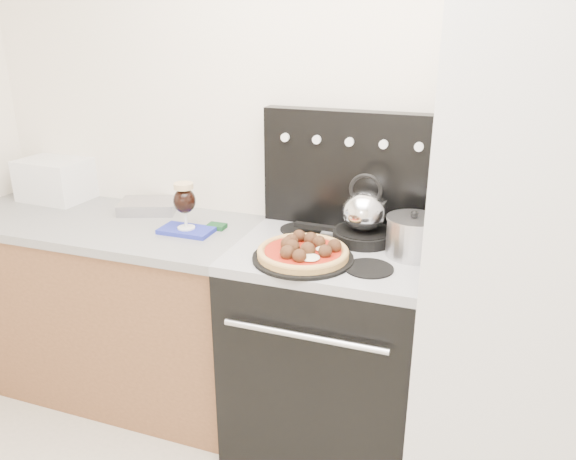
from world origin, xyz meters
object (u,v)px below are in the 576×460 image
at_px(stock_pot, 413,238).
at_px(pizza, 303,250).
at_px(beer_glass, 185,206).
at_px(stove_body, 329,352).
at_px(toaster_oven, 55,179).
at_px(oven_mitt, 187,230).
at_px(skillet, 363,236).
at_px(base_cabinet, 114,309).
at_px(tea_kettle, 365,207).
at_px(fridge, 523,268).
at_px(pizza_pan, 303,258).

bearing_deg(stock_pot, pizza, -154.92).
bearing_deg(beer_glass, pizza, -14.53).
bearing_deg(stove_body, toaster_oven, 172.08).
bearing_deg(oven_mitt, skillet, 8.36).
bearing_deg(stove_body, pizza, -116.26).
xyz_separation_m(oven_mitt, beer_glass, (0.00, 0.00, 0.11)).
bearing_deg(stove_body, base_cabinet, 178.70).
distance_m(tea_kettle, stock_pot, 0.23).
height_order(fridge, oven_mitt, fridge).
bearing_deg(pizza, stock_pot, 25.08).
relative_size(fridge, pizza, 5.53).
relative_size(stove_body, pizza, 2.56).
bearing_deg(base_cabinet, beer_glass, -2.80).
bearing_deg(pizza_pan, stock_pot, 25.08).
height_order(base_cabinet, beer_glass, beer_glass).
xyz_separation_m(base_cabinet, stove_body, (1.10, -0.02, 0.01)).
xyz_separation_m(pizza_pan, stock_pot, (0.38, 0.18, 0.07)).
bearing_deg(toaster_oven, stock_pot, -2.56).
xyz_separation_m(base_cabinet, pizza, (1.03, -0.17, 0.53)).
xyz_separation_m(stove_body, pizza_pan, (-0.07, -0.15, 0.49)).
height_order(pizza, stock_pot, stock_pot).
distance_m(fridge, pizza_pan, 0.78).
distance_m(fridge, beer_glass, 1.36).
relative_size(base_cabinet, oven_mitt, 6.28).
relative_size(oven_mitt, stock_pot, 1.16).
xyz_separation_m(base_cabinet, oven_mitt, (0.45, -0.02, 0.48)).
relative_size(pizza_pan, pizza, 1.12).
height_order(pizza, tea_kettle, tea_kettle).
bearing_deg(skillet, pizza, -123.40).
height_order(fridge, beer_glass, fridge).
relative_size(stove_body, fridge, 0.46).
bearing_deg(tea_kettle, toaster_oven, -175.86).
height_order(base_cabinet, tea_kettle, tea_kettle).
relative_size(fridge, oven_mitt, 8.22).
relative_size(stove_body, oven_mitt, 3.81).
height_order(pizza_pan, stock_pot, stock_pot).
relative_size(toaster_oven, pizza, 0.96).
xyz_separation_m(toaster_oven, skillet, (1.63, -0.10, -0.06)).
height_order(base_cabinet, toaster_oven, toaster_oven).
height_order(stove_body, pizza, pizza).
distance_m(base_cabinet, toaster_oven, 0.74).
bearing_deg(stock_pot, beer_glass, -178.41).
bearing_deg(toaster_oven, pizza, -10.80).
bearing_deg(base_cabinet, pizza_pan, -9.51).
distance_m(toaster_oven, beer_glass, 0.90).
relative_size(pizza, skillet, 1.38).
bearing_deg(skillet, oven_mitt, -171.64).
bearing_deg(stock_pot, fridge, -7.91).
distance_m(stove_body, beer_glass, 0.88).
height_order(base_cabinet, fridge, fridge).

